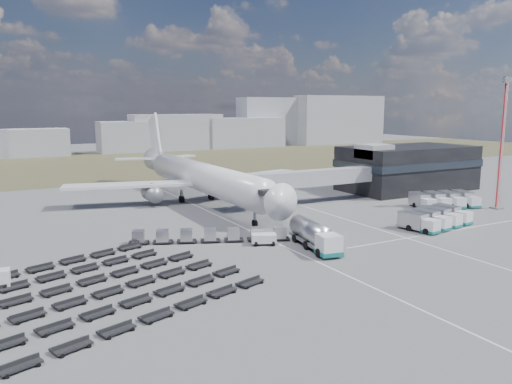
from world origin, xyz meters
name	(u,v)px	position (x,y,z in m)	size (l,w,h in m)	color
ground	(284,239)	(0.00, 0.00, 0.00)	(420.00, 420.00, 0.00)	#565659
grass_strip	(112,164)	(0.00, 110.00, 0.01)	(420.00, 90.00, 0.01)	#46412A
lane_markings	(327,227)	(9.77, 3.00, 0.01)	(47.12, 110.00, 0.01)	silver
terminal	(407,167)	(47.77, 23.96, 5.25)	(30.40, 16.40, 11.00)	black
jet_bridge	(299,179)	(15.90, 20.42, 5.05)	(30.30, 3.80, 7.05)	#939399
airliner	(199,176)	(0.00, 32.38, 5.29)	(51.59, 64.53, 17.62)	white
skyline	(157,130)	(28.72, 151.76, 9.16)	(295.35, 21.82, 24.49)	#999CA7
fuel_tanker	(315,235)	(1.13, -5.93, 1.81)	(4.67, 11.49, 3.61)	white
pushback_tug	(264,239)	(-4.00, -1.08, 0.76)	(3.40, 1.91, 1.52)	white
catering_truck	(262,195)	(11.24, 26.63, 1.37)	(3.32, 6.15, 2.68)	white
service_trucks_near	(436,218)	(25.25, -4.93, 1.40)	(12.49, 8.28, 2.57)	white
service_trucks_far	(444,200)	(39.09, 5.43, 1.40)	(12.83, 9.15, 2.57)	white
uld_row	(222,235)	(-8.54, 2.96, 1.04)	(24.51, 11.31, 1.74)	black
baggage_dollies	(80,292)	(-29.61, -8.65, 0.36)	(35.71, 30.87, 0.72)	black
floodlight_mast	(502,144)	(46.67, -0.30, 12.14)	(2.30, 1.87, 24.21)	red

